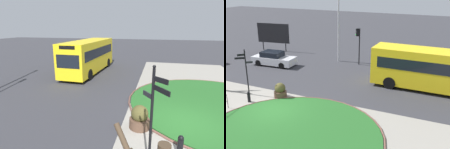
# 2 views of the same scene
# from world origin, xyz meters

# --- Properties ---
(ground) EXTENTS (120.00, 120.00, 0.00)m
(ground) POSITION_xyz_m (0.00, 0.00, 0.00)
(ground) COLOR #333338
(sidewalk_paving) EXTENTS (32.00, 8.95, 0.02)m
(sidewalk_paving) POSITION_xyz_m (0.00, -1.53, 0.01)
(sidewalk_paving) COLOR gray
(sidewalk_paving) RESTS_ON ground
(grass_island) EXTENTS (10.59, 10.59, 0.10)m
(grass_island) POSITION_xyz_m (2.80, -2.28, 0.05)
(grass_island) COLOR #235B23
(grass_island) RESTS_ON ground
(grass_kerb_ring) EXTENTS (10.90, 10.90, 0.11)m
(grass_kerb_ring) POSITION_xyz_m (2.80, -2.28, 0.06)
(grass_kerb_ring) COLOR brown
(grass_kerb_ring) RESTS_ON ground
(signpost_directional) EXTENTS (1.02, 0.79, 3.59)m
(signpost_directional) POSITION_xyz_m (-3.50, 1.49, 2.06)
(signpost_directional) COLOR black
(signpost_directional) RESTS_ON ground
(bollard_foreground) EXTENTS (0.21, 0.21, 0.82)m
(bollard_foreground) POSITION_xyz_m (-2.48, 0.44, 0.42)
(bollard_foreground) COLOR black
(bollard_foreground) RESTS_ON ground
(bus_yellow) EXTENTS (9.16, 2.68, 3.26)m
(bus_yellow) POSITION_xyz_m (8.98, 8.35, 1.75)
(bus_yellow) COLOR yellow
(bus_yellow) RESTS_ON ground
(planter_near_signpost) EXTENTS (0.94, 0.94, 1.15)m
(planter_near_signpost) POSITION_xyz_m (-0.93, 2.10, 0.52)
(planter_near_signpost) COLOR brown
(planter_near_signpost) RESTS_ON ground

